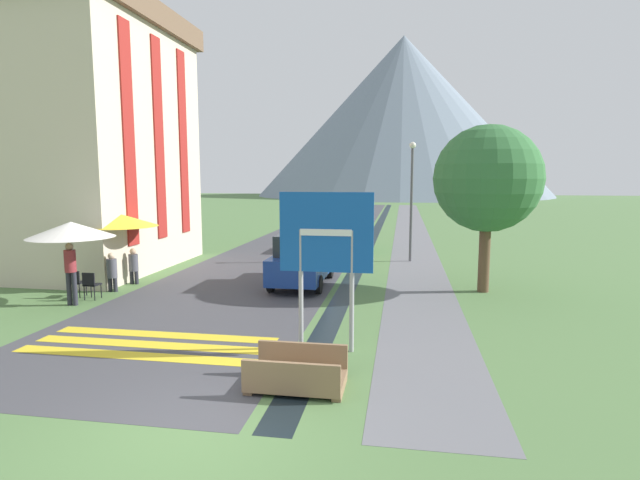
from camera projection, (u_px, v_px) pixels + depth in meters
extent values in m
plane|color=#517542|center=(346.00, 246.00, 26.96)|extent=(160.00, 160.00, 0.00)
cube|color=#424247|center=(328.00, 227.00, 37.15)|extent=(6.40, 60.00, 0.01)
cube|color=slate|center=(411.00, 228.00, 36.16)|extent=(2.20, 60.00, 0.01)
cube|color=black|center=(378.00, 228.00, 36.55)|extent=(0.60, 60.00, 0.00)
cube|color=yellow|center=(134.00, 356.00, 10.46)|extent=(5.44, 0.44, 0.01)
cube|color=yellow|center=(151.00, 345.00, 11.14)|extent=(5.44, 0.44, 0.01)
cube|color=yellow|center=(165.00, 335.00, 11.83)|extent=(5.44, 0.44, 0.01)
cone|color=slate|center=(403.00, 117.00, 97.51)|extent=(56.47, 56.47, 30.65)
cube|color=beige|center=(92.00, 140.00, 20.01)|extent=(5.74, 8.01, 10.37)
cube|color=brown|center=(85.00, 17.00, 19.41)|extent=(6.24, 8.51, 0.90)
cube|color=maroon|center=(129.00, 135.00, 17.38)|extent=(0.06, 0.70, 7.77)
cube|color=maroon|center=(159.00, 139.00, 19.54)|extent=(0.06, 0.70, 7.77)
cube|color=maroon|center=(183.00, 143.00, 21.69)|extent=(0.06, 0.70, 7.77)
cylinder|color=#9E9EA3|center=(301.00, 290.00, 10.75)|extent=(0.10, 0.10, 2.62)
cylinder|color=#9E9EA3|center=(352.00, 292.00, 10.57)|extent=(0.10, 0.10, 2.62)
cube|color=#1451AD|center=(326.00, 232.00, 10.48)|extent=(1.99, 0.05, 1.69)
cube|color=white|center=(326.00, 232.00, 10.45)|extent=(1.10, 0.02, 0.14)
cube|color=#846647|center=(297.00, 380.00, 8.89)|extent=(1.70, 1.10, 0.12)
cube|color=#846647|center=(291.00, 375.00, 8.36)|extent=(1.70, 0.08, 0.45)
cube|color=#846647|center=(303.00, 354.00, 9.36)|extent=(1.70, 0.08, 0.45)
cube|color=#846647|center=(255.00, 382.00, 9.03)|extent=(0.16, 0.99, 0.08)
cube|color=#846647|center=(340.00, 388.00, 8.78)|extent=(0.16, 0.99, 0.08)
cube|color=navy|center=(302.00, 264.00, 17.29)|extent=(1.66, 4.09, 0.84)
cube|color=#23282D|center=(301.00, 243.00, 17.00)|extent=(1.41, 2.25, 0.68)
cylinder|color=black|center=(289.00, 269.00, 18.72)|extent=(0.18, 0.60, 0.60)
cylinder|color=black|center=(330.00, 270.00, 18.46)|extent=(0.18, 0.60, 0.60)
cylinder|color=black|center=(271.00, 283.00, 16.23)|extent=(0.18, 0.60, 0.60)
cylinder|color=black|center=(319.00, 285.00, 15.97)|extent=(0.18, 0.60, 0.60)
cube|color=#28663D|center=(340.00, 237.00, 25.24)|extent=(1.76, 3.90, 0.84)
cube|color=#23282D|center=(339.00, 222.00, 24.96)|extent=(1.50, 2.15, 0.68)
cylinder|color=black|center=(327.00, 241.00, 26.62)|extent=(0.18, 0.60, 0.60)
cylinder|color=black|center=(358.00, 242.00, 26.34)|extent=(0.18, 0.60, 0.60)
cylinder|color=black|center=(320.00, 248.00, 24.25)|extent=(0.18, 0.60, 0.60)
cylinder|color=black|center=(354.00, 248.00, 23.98)|extent=(0.18, 0.60, 0.60)
cube|color=black|center=(130.00, 268.00, 18.12)|extent=(0.40, 0.40, 0.04)
cube|color=black|center=(127.00, 263.00, 17.91)|extent=(0.40, 0.04, 0.40)
cylinder|color=black|center=(128.00, 273.00, 18.34)|extent=(0.03, 0.03, 0.45)
cylinder|color=black|center=(137.00, 273.00, 18.28)|extent=(0.03, 0.03, 0.45)
cylinder|color=black|center=(123.00, 274.00, 18.01)|extent=(0.03, 0.03, 0.45)
cylinder|color=black|center=(132.00, 275.00, 17.95)|extent=(0.03, 0.03, 0.45)
cube|color=black|center=(92.00, 285.00, 15.26)|extent=(0.40, 0.40, 0.04)
cube|color=black|center=(88.00, 279.00, 15.06)|extent=(0.40, 0.04, 0.40)
cylinder|color=black|center=(91.00, 290.00, 15.49)|extent=(0.03, 0.03, 0.45)
cylinder|color=black|center=(101.00, 291.00, 15.43)|extent=(0.03, 0.03, 0.45)
cylinder|color=black|center=(84.00, 293.00, 15.15)|extent=(0.03, 0.03, 0.45)
cylinder|color=black|center=(95.00, 293.00, 15.10)|extent=(0.03, 0.03, 0.45)
cube|color=black|center=(129.00, 267.00, 18.23)|extent=(0.40, 0.40, 0.04)
cube|color=black|center=(127.00, 262.00, 18.03)|extent=(0.40, 0.04, 0.40)
cylinder|color=black|center=(128.00, 272.00, 18.45)|extent=(0.03, 0.03, 0.45)
cylinder|color=black|center=(137.00, 272.00, 18.40)|extent=(0.03, 0.03, 0.45)
cylinder|color=black|center=(123.00, 274.00, 18.12)|extent=(0.03, 0.03, 0.45)
cylinder|color=black|center=(132.00, 274.00, 18.07)|extent=(0.03, 0.03, 0.45)
cube|color=black|center=(78.00, 283.00, 15.57)|extent=(0.40, 0.40, 0.04)
cube|color=black|center=(73.00, 277.00, 15.36)|extent=(0.40, 0.04, 0.40)
cylinder|color=black|center=(77.00, 288.00, 15.79)|extent=(0.03, 0.03, 0.45)
cylinder|color=black|center=(86.00, 289.00, 15.73)|extent=(0.03, 0.03, 0.45)
cylinder|color=black|center=(70.00, 291.00, 15.46)|extent=(0.03, 0.03, 0.45)
cylinder|color=black|center=(80.00, 291.00, 15.40)|extent=(0.03, 0.03, 0.45)
cylinder|color=#B7B2A8|center=(73.00, 266.00, 14.47)|extent=(0.06, 0.06, 2.32)
cone|color=silver|center=(71.00, 230.00, 14.34)|extent=(2.40, 2.40, 0.46)
cylinder|color=#B7B2A8|center=(122.00, 251.00, 17.26)|extent=(0.06, 0.06, 2.35)
cone|color=yellow|center=(121.00, 220.00, 17.12)|extent=(2.48, 2.48, 0.42)
cylinder|color=#282833|center=(69.00, 288.00, 14.54)|extent=(0.14, 0.14, 0.99)
cylinder|color=#282833|center=(75.00, 289.00, 14.51)|extent=(0.14, 0.14, 0.99)
cylinder|color=maroon|center=(70.00, 261.00, 14.42)|extent=(0.32, 0.32, 0.64)
sphere|color=#9E755B|center=(69.00, 247.00, 14.37)|extent=(0.22, 0.22, 0.22)
cylinder|color=#282833|center=(110.00, 285.00, 16.30)|extent=(0.14, 0.14, 0.46)
cylinder|color=#282833|center=(115.00, 285.00, 16.27)|extent=(0.14, 0.14, 0.46)
cylinder|color=#4C4C56|center=(112.00, 268.00, 16.22)|extent=(0.32, 0.32, 0.62)
sphere|color=beige|center=(111.00, 256.00, 16.17)|extent=(0.22, 0.22, 0.22)
cylinder|color=#282833|center=(132.00, 277.00, 17.46)|extent=(0.14, 0.14, 0.46)
cylinder|color=#282833|center=(137.00, 278.00, 17.43)|extent=(0.14, 0.14, 0.46)
cylinder|color=#4C4C56|center=(133.00, 263.00, 17.38)|extent=(0.32, 0.32, 0.59)
sphere|color=tan|center=(133.00, 251.00, 17.33)|extent=(0.22, 0.22, 0.22)
cylinder|color=#515156|center=(411.00, 205.00, 21.86)|extent=(0.12, 0.12, 4.96)
sphere|color=silver|center=(413.00, 145.00, 21.53)|extent=(0.28, 0.28, 0.28)
cylinder|color=brown|center=(484.00, 258.00, 16.16)|extent=(0.36, 0.36, 2.23)
sphere|color=#336B38|center=(488.00, 179.00, 15.84)|extent=(3.41, 3.41, 3.41)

